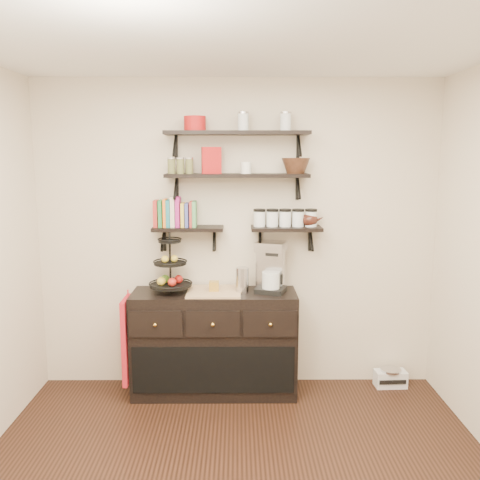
% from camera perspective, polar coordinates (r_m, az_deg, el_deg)
% --- Properties ---
extents(ceiling, '(3.50, 3.50, 0.02)m').
position_cam_1_polar(ceiling, '(2.75, -0.34, 23.15)').
color(ceiling, white).
rests_on(ceiling, back_wall).
extents(back_wall, '(3.50, 0.02, 2.70)m').
position_cam_1_polar(back_wall, '(4.48, -0.31, 0.47)').
color(back_wall, beige).
rests_on(back_wall, ground).
extents(shelf_top, '(1.20, 0.27, 0.23)m').
position_cam_1_polar(shelf_top, '(4.29, -0.32, 11.89)').
color(shelf_top, black).
rests_on(shelf_top, back_wall).
extents(shelf_mid, '(1.20, 0.27, 0.23)m').
position_cam_1_polar(shelf_mid, '(4.29, -0.32, 7.22)').
color(shelf_mid, black).
rests_on(shelf_mid, back_wall).
extents(shelf_low_left, '(0.60, 0.25, 0.23)m').
position_cam_1_polar(shelf_low_left, '(4.37, -5.83, 1.23)').
color(shelf_low_left, black).
rests_on(shelf_low_left, back_wall).
extents(shelf_low_right, '(0.60, 0.25, 0.23)m').
position_cam_1_polar(shelf_low_right, '(4.37, 5.20, 1.24)').
color(shelf_low_right, black).
rests_on(shelf_low_right, back_wall).
extents(cookbooks, '(0.36, 0.15, 0.26)m').
position_cam_1_polar(cookbooks, '(4.36, -7.02, 3.00)').
color(cookbooks, '#A82B24').
rests_on(cookbooks, shelf_low_left).
extents(glass_canisters, '(0.54, 0.10, 0.13)m').
position_cam_1_polar(glass_canisters, '(4.35, 5.09, 2.37)').
color(glass_canisters, silver).
rests_on(glass_canisters, shelf_low_right).
extents(sideboard, '(1.40, 0.50, 0.92)m').
position_cam_1_polar(sideboard, '(4.48, -2.89, -11.42)').
color(sideboard, black).
rests_on(sideboard, floor).
extents(fruit_stand, '(0.36, 0.36, 0.53)m').
position_cam_1_polar(fruit_stand, '(4.34, -7.78, -3.52)').
color(fruit_stand, black).
rests_on(fruit_stand, sideboard).
extents(candle, '(0.08, 0.08, 0.08)m').
position_cam_1_polar(candle, '(4.33, -2.94, -5.18)').
color(candle, olive).
rests_on(candle, sideboard).
extents(coffee_maker, '(0.29, 0.29, 0.44)m').
position_cam_1_polar(coffee_maker, '(4.33, 3.46, -3.12)').
color(coffee_maker, black).
rests_on(coffee_maker, sideboard).
extents(thermal_carafe, '(0.11, 0.11, 0.22)m').
position_cam_1_polar(thermal_carafe, '(4.29, 0.25, -4.55)').
color(thermal_carafe, silver).
rests_on(thermal_carafe, sideboard).
extents(apron, '(0.04, 0.31, 0.72)m').
position_cam_1_polar(apron, '(4.46, -12.54, -10.87)').
color(apron, '#B81330').
rests_on(apron, sideboard).
extents(radio, '(0.28, 0.19, 0.17)m').
position_cam_1_polar(radio, '(4.90, 16.53, -14.61)').
color(radio, silver).
rests_on(radio, floor).
extents(recipe_box, '(0.17, 0.09, 0.22)m').
position_cam_1_polar(recipe_box, '(4.29, -3.23, 8.92)').
color(recipe_box, '#A51213').
rests_on(recipe_box, shelf_mid).
extents(walnut_bowl, '(0.24, 0.24, 0.13)m').
position_cam_1_polar(walnut_bowl, '(4.31, 6.27, 8.28)').
color(walnut_bowl, black).
rests_on(walnut_bowl, shelf_mid).
extents(ramekins, '(0.09, 0.09, 0.10)m').
position_cam_1_polar(ramekins, '(4.29, 0.67, 8.10)').
color(ramekins, white).
rests_on(ramekins, shelf_mid).
extents(teapot, '(0.19, 0.15, 0.14)m').
position_cam_1_polar(teapot, '(4.38, 7.83, 2.40)').
color(teapot, '#381710').
rests_on(teapot, shelf_low_right).
extents(red_pot, '(0.18, 0.18, 0.12)m').
position_cam_1_polar(red_pot, '(4.31, -5.09, 12.89)').
color(red_pot, '#A51213').
rests_on(red_pot, shelf_top).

